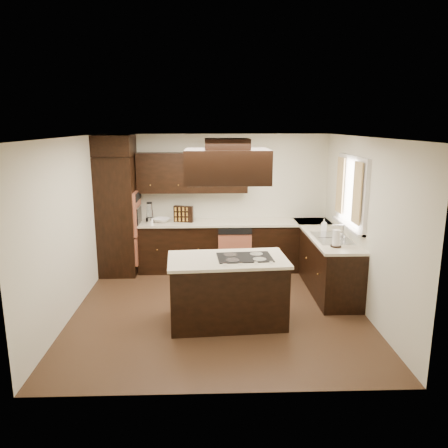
{
  "coord_description": "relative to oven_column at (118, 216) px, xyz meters",
  "views": [
    {
      "loc": [
        -0.12,
        -6.04,
        2.68
      ],
      "look_at": [
        0.1,
        0.6,
        1.15
      ],
      "focal_mm": 35.0,
      "sensor_mm": 36.0,
      "label": 1
    }
  ],
  "objects": [
    {
      "name": "window_frame",
      "position": [
        3.85,
        -1.16,
        0.59
      ],
      "size": [
        0.06,
        1.32,
        1.12
      ],
      "primitive_type": "cube",
      "color": "silver",
      "rests_on": "wall_right"
    },
    {
      "name": "wall_oven_face",
      "position": [
        0.35,
        0.0,
        0.06
      ],
      "size": [
        0.05,
        0.62,
        0.78
      ],
      "primitive_type": "cube",
      "color": "#B46043",
      "rests_on": "oven_column"
    },
    {
      "name": "floor",
      "position": [
        1.78,
        -1.71,
        -1.07
      ],
      "size": [
        4.2,
        4.2,
        0.02
      ],
      "primitive_type": "cube",
      "color": "brown",
      "rests_on": "ground"
    },
    {
      "name": "sink_rim",
      "position": [
        3.58,
        -1.16,
        -0.14
      ],
      "size": [
        0.52,
        0.84,
        0.01
      ],
      "primitive_type": "cube",
      "color": "silver",
      "rests_on": "countertop_right"
    },
    {
      "name": "cooktop",
      "position": [
        2.12,
        -2.14,
        -0.13
      ],
      "size": [
        0.76,
        0.53,
        0.01
      ],
      "primitive_type": "cube",
      "rotation": [
        0.0,
        0.0,
        0.07
      ],
      "color": "black",
      "rests_on": "island_top"
    },
    {
      "name": "hood_duct",
      "position": [
        1.88,
        -2.25,
        1.38
      ],
      "size": [
        0.55,
        0.5,
        0.13
      ],
      "primitive_type": "cube",
      "color": "black",
      "rests_on": "ceiling"
    },
    {
      "name": "paper_towel",
      "position": [
        3.49,
        -1.66,
        -0.01
      ],
      "size": [
        0.13,
        0.13,
        0.26
      ],
      "primitive_type": "cylinder",
      "rotation": [
        0.0,
        0.0,
        -0.11
      ],
      "color": "silver",
      "rests_on": "countertop_right"
    },
    {
      "name": "countertop_back",
      "position": [
        1.81,
        0.08,
        -0.16
      ],
      "size": [
        2.93,
        0.63,
        0.04
      ],
      "primitive_type": "cube",
      "color": "beige",
      "rests_on": "base_cabinets_back"
    },
    {
      "name": "upper_cabinets",
      "position": [
        1.34,
        0.23,
        0.75
      ],
      "size": [
        2.0,
        0.34,
        0.72
      ],
      "primitive_type": "cube",
      "color": "black",
      "rests_on": "wall_back"
    },
    {
      "name": "mixing_bowl",
      "position": [
        0.77,
        0.09,
        -0.1
      ],
      "size": [
        0.38,
        0.38,
        0.07
      ],
      "primitive_type": "imported",
      "rotation": [
        0.0,
        0.0,
        -0.34
      ],
      "color": "silver",
      "rests_on": "countertop_back"
    },
    {
      "name": "window_pane",
      "position": [
        3.87,
        -1.16,
        0.59
      ],
      "size": [
        0.0,
        1.2,
        1.0
      ],
      "primitive_type": "cube",
      "color": "white",
      "rests_on": "wall_right"
    },
    {
      "name": "oven_column",
      "position": [
        0.0,
        0.0,
        0.0
      ],
      "size": [
        0.65,
        0.75,
        2.12
      ],
      "primitive_type": "cube",
      "color": "black",
      "rests_on": "floor"
    },
    {
      "name": "island",
      "position": [
        1.89,
        -2.16,
        -0.62
      ],
      "size": [
        1.59,
        0.94,
        0.88
      ],
      "primitive_type": "cube",
      "rotation": [
        0.0,
        0.0,
        0.07
      ],
      "color": "black",
      "rests_on": "floor"
    },
    {
      "name": "countertop_right",
      "position": [
        3.56,
        -0.8,
        -0.16
      ],
      "size": [
        0.63,
        2.4,
        0.04
      ],
      "primitive_type": "cube",
      "color": "beige",
      "rests_on": "base_cabinets_right"
    },
    {
      "name": "base_cabinets_back",
      "position": [
        1.81,
        0.09,
        -0.62
      ],
      "size": [
        2.93,
        0.6,
        0.88
      ],
      "primitive_type": "cube",
      "color": "black",
      "rests_on": "floor"
    },
    {
      "name": "wall_left",
      "position": [
        -0.33,
        -1.71,
        0.19
      ],
      "size": [
        0.02,
        4.2,
        2.5
      ],
      "primitive_type": "cube",
      "color": "beige",
      "rests_on": "ground"
    },
    {
      "name": "curtain_left",
      "position": [
        3.79,
        -1.57,
        0.64
      ],
      "size": [
        0.02,
        0.34,
        0.9
      ],
      "primitive_type": "cube",
      "color": "beige",
      "rests_on": "wall_right"
    },
    {
      "name": "ceiling",
      "position": [
        1.78,
        -1.71,
        1.45
      ],
      "size": [
        4.2,
        4.2,
        0.02
      ],
      "primitive_type": "cube",
      "color": "white",
      "rests_on": "ground"
    },
    {
      "name": "wall_right",
      "position": [
        3.88,
        -1.71,
        0.19
      ],
      "size": [
        0.02,
        4.2,
        2.5
      ],
      "primitive_type": "cube",
      "color": "beige",
      "rests_on": "ground"
    },
    {
      "name": "curtain_right",
      "position": [
        3.79,
        -0.74,
        0.64
      ],
      "size": [
        0.02,
        0.34,
        0.9
      ],
      "primitive_type": "cube",
      "color": "beige",
      "rests_on": "wall_right"
    },
    {
      "name": "blender_base",
      "position": [
        0.57,
        0.03,
        -0.09
      ],
      "size": [
        0.15,
        0.15,
        0.1
      ],
      "primitive_type": "cylinder",
      "color": "silver",
      "rests_on": "countertop_back"
    },
    {
      "name": "range_hood",
      "position": [
        1.88,
        -2.25,
        1.1
      ],
      "size": [
        1.05,
        0.72,
        0.42
      ],
      "primitive_type": "cube",
      "color": "black",
      "rests_on": "ceiling"
    },
    {
      "name": "wall_back",
      "position": [
        1.78,
        0.4,
        0.19
      ],
      "size": [
        4.2,
        0.02,
        2.5
      ],
      "primitive_type": "cube",
      "color": "beige",
      "rests_on": "ground"
    },
    {
      "name": "base_cabinets_right",
      "position": [
        3.58,
        -0.8,
        -0.62
      ],
      "size": [
        0.6,
        2.4,
        0.88
      ],
      "primitive_type": "cube",
      "color": "black",
      "rests_on": "floor"
    },
    {
      "name": "wall_front",
      "position": [
        1.78,
        -3.81,
        0.19
      ],
      "size": [
        4.2,
        0.02,
        2.5
      ],
      "primitive_type": "cube",
      "color": "beige",
      "rests_on": "ground"
    },
    {
      "name": "soap_bottle",
      "position": [
        3.57,
        -0.66,
        -0.04
      ],
      "size": [
        0.11,
        0.11,
        0.2
      ],
      "primitive_type": "imported",
      "rotation": [
        0.0,
        0.0,
        -0.26
      ],
      "color": "silver",
      "rests_on": "countertop_right"
    },
    {
      "name": "spice_rack",
      "position": [
        1.17,
        0.1,
        0.01
      ],
      "size": [
        0.37,
        0.19,
        0.3
      ],
      "primitive_type": "cube",
      "rotation": [
        0.0,
        0.0,
        -0.29
      ],
      "color": "black",
      "rests_on": "countertop_back"
    },
    {
      "name": "blender_pitcher",
      "position": [
        0.57,
        0.03,
        0.09
      ],
      "size": [
        0.13,
        0.13,
        0.26
      ],
      "primitive_type": "cone",
      "color": "silver",
      "rests_on": "blender_base"
    },
    {
      "name": "island_top",
      "position": [
        1.89,
        -2.16,
        -0.16
      ],
      "size": [
        1.65,
        1.0,
        0.04
      ],
      "primitive_type": "cube",
      "rotation": [
        0.0,
        0.0,
        0.07
      ],
      "color": "beige",
      "rests_on": "island"
    },
    {
      "name": "dishwasher_front",
      "position": [
        2.1,
        -0.2,
        -0.66
      ],
      "size": [
        0.6,
        0.05,
        0.72
      ],
      "primitive_type": "cube",
      "color": "#B46043",
      "rests_on": "floor"
    }
  ]
}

